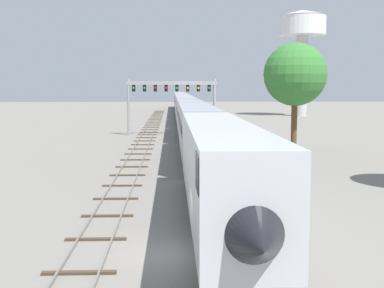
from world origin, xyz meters
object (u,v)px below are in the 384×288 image
object	(u,v)px
trackside_tree_mid	(295,75)
water_tower	(302,32)
passenger_train	(185,109)
signal_gantry	(172,93)

from	to	relation	value
trackside_tree_mid	water_tower	bearing A→B (deg)	75.43
passenger_train	water_tower	size ratio (longest dim) A/B	6.70
trackside_tree_mid	signal_gantry	bearing A→B (deg)	119.19
signal_gantry	trackside_tree_mid	bearing A→B (deg)	-60.81
passenger_train	trackside_tree_mid	distance (m)	42.99
signal_gantry	water_tower	size ratio (longest dim) A/B	0.53
signal_gantry	trackside_tree_mid	world-z (taller)	trackside_tree_mid
passenger_train	trackside_tree_mid	world-z (taller)	trackside_tree_mid
passenger_train	signal_gantry	xyz separation A→B (m)	(-2.25, -20.84, 3.03)
signal_gantry	trackside_tree_mid	distance (m)	23.92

